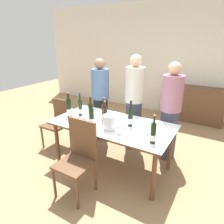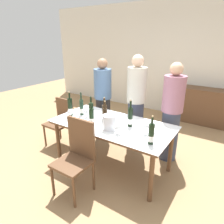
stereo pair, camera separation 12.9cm
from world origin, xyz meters
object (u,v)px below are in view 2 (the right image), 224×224
Objects in this scene: wine_glass_0 at (70,113)px; wine_glass_5 at (113,114)px; wine_bottle_2 at (105,116)px; person_guest_left at (136,104)px; ice_bucket at (109,122)px; wine_bottle_3 at (104,113)px; wine_glass_2 at (118,128)px; wine_glass_3 at (146,127)px; wine_bottle_5 at (70,107)px; chair_left_end at (61,119)px; wine_bottle_6 at (92,117)px; wine_glass_1 at (153,126)px; wine_bottle_4 at (91,112)px; dining_table at (112,128)px; chair_near_front at (77,153)px; person_host at (103,100)px; wine_bottle_7 at (82,107)px; person_guest_right at (172,114)px; sideboard_cabinet at (200,105)px; wine_glass_4 at (86,112)px; wine_bottle_0 at (151,134)px; wine_bottle_1 at (130,117)px.

wine_glass_5 is (0.57, 0.33, -0.01)m from wine_glass_0.
wine_bottle_2 is at bearing -97.29° from wine_glass_5.
wine_bottle_2 is at bearing -96.16° from person_guest_left.
wine_bottle_3 is (-0.23, 0.21, 0.01)m from ice_bucket.
wine_glass_3 is at bearing 33.69° from wine_glass_2.
wine_bottle_5 is 0.46× the size of chair_left_end.
wine_bottle_5 reaches higher than wine_bottle_6.
wine_glass_2 is (0.18, -0.07, -0.02)m from ice_bucket.
wine_glass_2 is (-0.36, -0.30, -0.00)m from wine_glass_1.
dining_table is at bearing 6.16° from wine_bottle_4.
wine_bottle_4 is 0.37× the size of chair_near_front.
wine_bottle_4 is (-0.29, 0.03, 0.01)m from wine_bottle_2.
person_host reaches higher than chair_left_end.
wine_bottle_3 is 2.79× the size of wine_glass_1.
wine_bottle_5 is at bearing 133.33° from wine_glass_0.
wine_glass_1 is (0.84, 0.25, -0.03)m from wine_bottle_6.
wine_bottle_7 is (-0.46, 0.00, 0.01)m from wine_bottle_3.
wine_bottle_6 is (-0.15, -0.13, 0.00)m from wine_bottle_2.
wine_glass_0 is at bearing -92.06° from wine_bottle_7.
wine_bottle_5 reaches higher than wine_glass_2.
wine_bottle_4 reaches higher than ice_bucket.
wine_bottle_5 is at bearing -150.33° from person_guest_right.
sideboard_cabinet is 2.97m from wine_bottle_7.
wine_glass_5 is at bearing -95.85° from person_guest_left.
wine_glass_3 is 1.04m from wine_glass_4.
wine_glass_2 is 0.08× the size of person_guest_right.
wine_bottle_0 reaches higher than chair_left_end.
person_guest_right is at bearing -92.82° from sideboard_cabinet.
wine_bottle_5 is at bearing -178.07° from wine_bottle_2.
dining_table is at bearing -2.00° from wine_bottle_7.
person_guest_left is at bearing 88.85° from dining_table.
wine_bottle_0 is 0.22× the size of person_guest_left.
wine_glass_3 is at bearing 8.84° from wine_glass_0.
person_guest_left reaches higher than wine_bottle_1.
person_guest_left reaches higher than person_guest_right.
person_guest_right is (0.73, 0.78, -0.05)m from wine_bottle_2.
wine_glass_1 is at bearing 39.74° from wine_glass_2.
person_guest_left is (1.21, 0.65, 0.34)m from chair_left_end.
wine_bottle_6 is at bearing 4.58° from wine_glass_0.
dining_table is 1.14× the size of person_host.
dining_table is 0.64m from wine_bottle_7.
wine_bottle_0 is 0.37× the size of chair_near_front.
wine_glass_2 is 0.08× the size of person_guest_left.
wine_glass_4 is at bearing 164.32° from ice_bucket.
chair_left_end is (-1.28, 0.27, -0.34)m from ice_bucket.
person_guest_right reaches higher than chair_left_end.
wine_bottle_1 is at bearing 145.83° from wine_bottle_0.
wine_bottle_2 is 0.68m from wine_bottle_5.
wine_bottle_7 is (-0.61, 0.02, 0.20)m from dining_table.
wine_glass_0 is (-1.34, 0.01, -0.01)m from wine_bottle_0.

